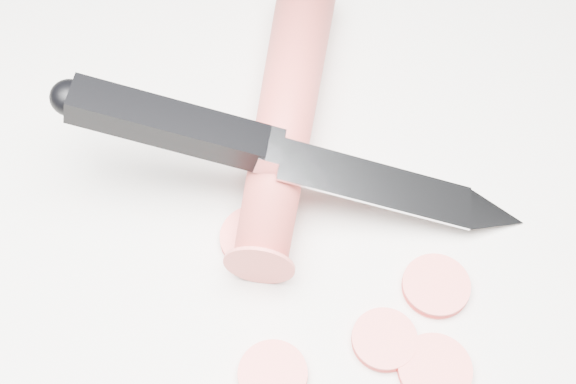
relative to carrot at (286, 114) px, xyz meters
name	(u,v)px	position (x,y,z in m)	size (l,w,h in m)	color
ground	(295,268)	(-0.03, -0.09, -0.02)	(2.40, 2.40, 0.00)	silver
carrot	(286,114)	(0.00, 0.00, 0.00)	(0.03, 0.03, 0.20)	#CE3D37
carrot_slice_2	(273,374)	(-0.07, -0.14, -0.02)	(0.04, 0.04, 0.01)	#ED5D54
carrot_slice_3	(384,340)	(-0.01, -0.15, -0.02)	(0.03, 0.03, 0.01)	#ED5D54
carrot_slice_4	(435,369)	(0.01, -0.17, -0.02)	(0.04, 0.04, 0.01)	#ED5D54
carrot_slice_5	(255,238)	(-0.05, -0.06, -0.02)	(0.04, 0.04, 0.01)	#ED5D54
carrot_slice_6	(436,286)	(0.03, -0.13, -0.02)	(0.04, 0.04, 0.01)	#ED5D54
kitchen_knife	(297,154)	(-0.01, -0.04, 0.02)	(0.24, 0.16, 0.08)	silver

